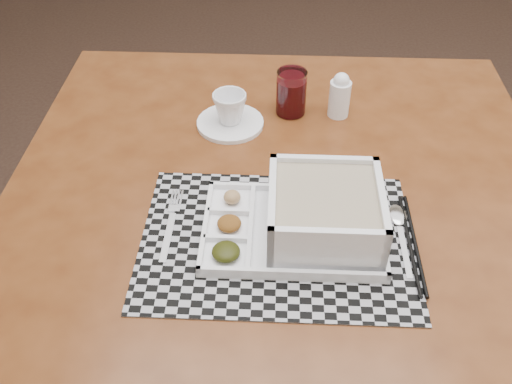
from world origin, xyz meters
The scene contains 11 objects.
floor centered at (0.00, 0.00, 0.00)m, with size 5.00×5.00×0.00m, color black.
dining_table centered at (-0.48, -0.59, 0.73)m, with size 1.09×1.09×0.82m.
placemat centered at (-0.48, -0.72, 0.82)m, with size 0.48×0.35×0.00m, color #9F9FA6.
serving_tray centered at (-0.42, -0.70, 0.86)m, with size 0.32×0.22×0.10m.
fork centered at (-0.68, -0.69, 0.82)m, with size 0.02×0.19×0.00m.
spoon centered at (-0.26, -0.67, 0.82)m, with size 0.04×0.18×0.01m.
chopsticks centered at (-0.24, -0.72, 0.82)m, with size 0.02×0.24×0.01m.
saucer centered at (-0.59, -0.37, 0.82)m, with size 0.15×0.15×0.01m, color white.
cup centered at (-0.59, -0.37, 0.86)m, with size 0.08×0.08×0.07m, color white.
juice_glass centered at (-0.46, -0.31, 0.87)m, with size 0.07×0.07×0.11m.
creamer_bottle centered at (-0.35, -0.32, 0.87)m, with size 0.05×0.05×0.11m.
Camera 1 is at (-0.49, -1.42, 1.56)m, focal length 40.00 mm.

